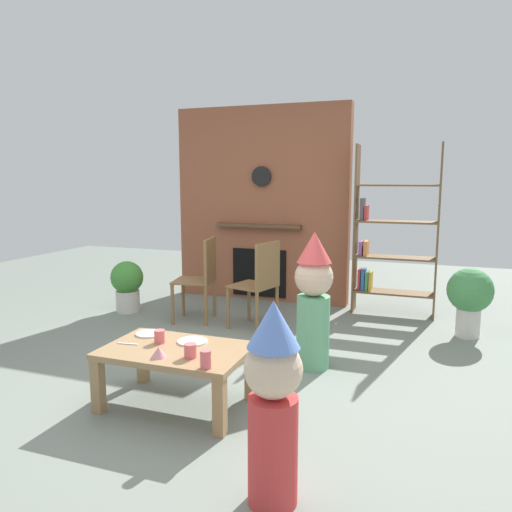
{
  "coord_description": "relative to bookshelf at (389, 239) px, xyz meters",
  "views": [
    {
      "loc": [
        1.46,
        -3.21,
        1.51
      ],
      "look_at": [
        0.15,
        0.4,
        0.91
      ],
      "focal_mm": 34.39,
      "sensor_mm": 36.0,
      "label": 1
    }
  ],
  "objects": [
    {
      "name": "ground_plane",
      "position": [
        -1.0,
        -2.4,
        -0.85
      ],
      "size": [
        12.0,
        12.0,
        0.0
      ],
      "primitive_type": "plane",
      "color": "gray"
    },
    {
      "name": "brick_fireplace_feature",
      "position": [
        -1.57,
        0.2,
        0.34
      ],
      "size": [
        2.2,
        0.28,
        2.4
      ],
      "color": "#935138",
      "rests_on": "ground_plane"
    },
    {
      "name": "bookshelf",
      "position": [
        0.0,
        0.0,
        0.0
      ],
      "size": [
        0.9,
        0.28,
        1.9
      ],
      "color": "brown",
      "rests_on": "ground_plane"
    },
    {
      "name": "coffee_table",
      "position": [
        -1.11,
        -2.86,
        -0.51
      ],
      "size": [
        0.96,
        0.62,
        0.41
      ],
      "color": "#9E7A51",
      "rests_on": "ground_plane"
    },
    {
      "name": "paper_cup_near_left",
      "position": [
        -1.27,
        -2.8,
        -0.4
      ],
      "size": [
        0.07,
        0.07,
        0.09
      ],
      "primitive_type": "cylinder",
      "color": "#E5666B",
      "rests_on": "coffee_table"
    },
    {
      "name": "paper_cup_near_right",
      "position": [
        -0.77,
        -3.11,
        -0.39
      ],
      "size": [
        0.07,
        0.07,
        0.11
      ],
      "primitive_type": "cylinder",
      "color": "#E5666B",
      "rests_on": "coffee_table"
    },
    {
      "name": "paper_cup_center",
      "position": [
        -0.94,
        -2.98,
        -0.4
      ],
      "size": [
        0.08,
        0.08,
        0.09
      ],
      "primitive_type": "cylinder",
      "color": "#E5666B",
      "rests_on": "coffee_table"
    },
    {
      "name": "paper_plate_front",
      "position": [
        -1.44,
        -2.67,
        -0.44
      ],
      "size": [
        0.19,
        0.19,
        0.01
      ],
      "primitive_type": "cylinder",
      "color": "white",
      "rests_on": "coffee_table"
    },
    {
      "name": "paper_plate_rear",
      "position": [
        -1.06,
        -2.72,
        -0.44
      ],
      "size": [
        0.21,
        0.21,
        0.01
      ],
      "primitive_type": "cylinder",
      "color": "white",
      "rests_on": "coffee_table"
    },
    {
      "name": "birthday_cake_slice",
      "position": [
        -1.13,
        -3.05,
        -0.41
      ],
      "size": [
        0.1,
        0.1,
        0.07
      ],
      "primitive_type": "cone",
      "color": "pink",
      "rests_on": "coffee_table"
    },
    {
      "name": "table_fork",
      "position": [
        -1.46,
        -2.9,
        -0.44
      ],
      "size": [
        0.15,
        0.03,
        0.01
      ],
      "primitive_type": "cube",
      "rotation": [
        0.0,
        0.0,
        0.12
      ],
      "color": "silver",
      "rests_on": "coffee_table"
    },
    {
      "name": "child_with_cone_hat",
      "position": [
        -0.19,
        -3.59,
        -0.33
      ],
      "size": [
        0.27,
        0.27,
        0.98
      ],
      "rotation": [
        0.0,
        0.0,
        2.47
      ],
      "color": "#D13838",
      "rests_on": "ground_plane"
    },
    {
      "name": "child_in_pink",
      "position": [
        -0.41,
        -1.87,
        -0.27
      ],
      "size": [
        0.31,
        0.31,
        1.11
      ],
      "rotation": [
        0.0,
        0.0,
        -2.19
      ],
      "color": "#66B27F",
      "rests_on": "ground_plane"
    },
    {
      "name": "dining_chair_left",
      "position": [
        -1.84,
        -0.99,
        -0.34
      ],
      "size": [
        0.47,
        0.47,
        0.9
      ],
      "rotation": [
        0.0,
        0.0,
        3.32
      ],
      "color": "olive",
      "rests_on": "ground_plane"
    },
    {
      "name": "dining_chair_middle",
      "position": [
        -1.16,
        -1.05,
        -0.34
      ],
      "size": [
        0.49,
        0.49,
        0.9
      ],
      "rotation": [
        0.0,
        0.0,
        2.87
      ],
      "color": "olive",
      "rests_on": "ground_plane"
    },
    {
      "name": "potted_plant_tall",
      "position": [
        0.82,
        -0.6,
        -0.44
      ],
      "size": [
        0.43,
        0.43,
        0.68
      ],
      "color": "beige",
      "rests_on": "ground_plane"
    },
    {
      "name": "potted_plant_short",
      "position": [
        -2.82,
        -0.93,
        -0.52
      ],
      "size": [
        0.37,
        0.37,
        0.59
      ],
      "color": "beige",
      "rests_on": "ground_plane"
    }
  ]
}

